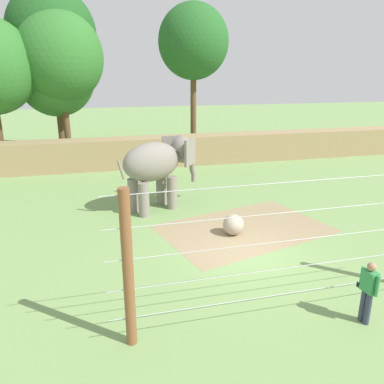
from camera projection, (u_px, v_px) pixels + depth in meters
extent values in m
plane|color=#759956|center=(248.00, 255.00, 12.92)|extent=(120.00, 120.00, 0.00)
cube|color=#937F5B|center=(244.00, 229.00, 15.13)|extent=(7.38, 5.81, 0.01)
cube|color=#997F56|center=(170.00, 151.00, 25.46)|extent=(36.00, 1.80, 1.92)
cylinder|color=gray|center=(161.00, 188.00, 17.81)|extent=(0.48, 0.48, 1.52)
cylinder|color=gray|center=(172.00, 193.00, 17.21)|extent=(0.48, 0.48, 1.52)
cylinder|color=gray|center=(133.00, 195.00, 16.84)|extent=(0.48, 0.48, 1.52)
cylinder|color=gray|center=(144.00, 200.00, 16.24)|extent=(0.48, 0.48, 1.52)
ellipsoid|color=gray|center=(152.00, 162.00, 16.57)|extent=(3.20, 2.62, 1.74)
ellipsoid|color=gray|center=(183.00, 150.00, 17.58)|extent=(1.49, 1.55, 1.25)
cube|color=gray|center=(172.00, 148.00, 17.98)|extent=(0.98, 0.13, 1.19)
cube|color=gray|center=(190.00, 152.00, 17.04)|extent=(0.69, 0.83, 1.19)
cylinder|color=gray|center=(190.00, 158.00, 18.00)|extent=(0.63, 0.55, 0.68)
cylinder|color=gray|center=(192.00, 167.00, 18.23)|extent=(0.47, 0.43, 0.64)
cylinder|color=gray|center=(194.00, 175.00, 18.42)|extent=(0.30, 0.30, 0.60)
cylinder|color=gray|center=(121.00, 170.00, 15.62)|extent=(0.34, 0.24, 0.87)
sphere|color=tan|center=(233.00, 225.00, 14.49)|extent=(0.81, 0.81, 0.81)
cylinder|color=brown|center=(128.00, 270.00, 8.18)|extent=(0.25, 0.25, 3.78)
cylinder|color=#B7B7BC|center=(301.00, 291.00, 9.57)|extent=(9.64, 0.02, 0.02)
cylinder|color=#B7B7BC|center=(303.00, 266.00, 9.35)|extent=(9.64, 0.02, 0.02)
cylinder|color=#B7B7BC|center=(306.00, 239.00, 9.12)|extent=(9.64, 0.02, 0.02)
cylinder|color=#B7B7BC|center=(309.00, 210.00, 8.90)|extent=(9.64, 0.02, 0.02)
cylinder|color=#B7B7BC|center=(312.00, 181.00, 8.67)|extent=(9.64, 0.02, 0.02)
cylinder|color=#33384C|center=(368.00, 308.00, 9.28)|extent=(0.15, 0.15, 0.88)
cylinder|color=#33384C|center=(363.00, 305.00, 9.42)|extent=(0.15, 0.15, 0.88)
cube|color=#338C4C|center=(369.00, 281.00, 9.13)|extent=(0.26, 0.38, 0.56)
sphere|color=#A87A5B|center=(372.00, 267.00, 9.01)|extent=(0.22, 0.22, 0.22)
cylinder|color=#338C4C|center=(377.00, 286.00, 8.92)|extent=(0.10, 0.10, 0.54)
cylinder|color=#338C4C|center=(362.00, 277.00, 9.35)|extent=(0.10, 0.10, 0.54)
cube|color=black|center=(358.00, 285.00, 9.40)|extent=(0.02, 0.07, 0.14)
cylinder|color=brown|center=(0.00, 137.00, 24.54)|extent=(0.44, 0.44, 3.99)
cylinder|color=brown|center=(67.00, 128.00, 26.38)|extent=(0.44, 0.44, 4.58)
ellipsoid|color=#2D6B28|center=(60.00, 57.00, 24.95)|extent=(5.71, 5.71, 6.00)
cylinder|color=brown|center=(62.00, 134.00, 27.35)|extent=(0.44, 0.44, 3.55)
ellipsoid|color=#33752D|center=(55.00, 75.00, 26.12)|extent=(5.39, 5.39, 5.66)
cylinder|color=brown|center=(61.00, 116.00, 27.59)|extent=(0.44, 0.44, 5.98)
ellipsoid|color=#1E511E|center=(52.00, 34.00, 25.90)|extent=(6.04, 6.04, 6.34)
cylinder|color=brown|center=(193.00, 114.00, 28.82)|extent=(0.44, 0.44, 5.98)
ellipsoid|color=#235B23|center=(193.00, 42.00, 27.25)|extent=(5.14, 5.14, 5.40)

